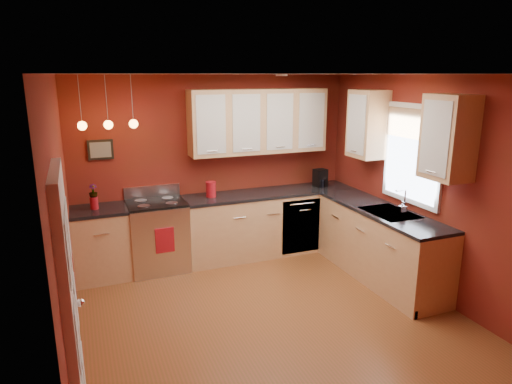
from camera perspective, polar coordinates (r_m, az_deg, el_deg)
name	(u,v)px	position (r m, az deg, el deg)	size (l,w,h in m)	color
floor	(273,318)	(5.20, 2.16, -15.51)	(4.20, 4.20, 0.00)	brown
ceiling	(276,74)	(4.50, 2.48, 14.52)	(4.00, 4.20, 0.02)	#EEE5CE
wall_back	(215,167)	(6.60, -5.09, 3.11)	(4.00, 0.02, 2.60)	maroon
wall_front	(413,293)	(3.01, 19.05, -11.86)	(4.00, 0.02, 2.60)	maroon
wall_left	(64,228)	(4.31, -22.85, -4.19)	(0.02, 4.20, 2.60)	maroon
wall_right	(429,187)	(5.77, 20.80, 0.54)	(0.02, 4.20, 2.60)	maroon
base_cabinets_back_left	(102,245)	(6.29, -18.73, -6.26)	(0.70, 0.60, 0.90)	tan
base_cabinets_back_right	(270,223)	(6.79, 1.73, -3.94)	(2.54, 0.60, 0.90)	tan
base_cabinets_right	(380,245)	(6.15, 15.20, -6.45)	(0.60, 2.10, 0.90)	tan
counter_back_left	(99,210)	(6.15, -19.09, -2.16)	(0.70, 0.62, 0.04)	black
counter_back_right	(270,193)	(6.66, 1.76, -0.10)	(2.54, 0.62, 0.04)	black
counter_right	(382,211)	(6.01, 15.50, -2.26)	(0.62, 2.10, 0.04)	black
gas_range	(158,235)	(6.34, -12.15, -5.33)	(0.76, 0.64, 1.11)	silver
dishwasher_front	(301,226)	(6.69, 5.63, -4.29)	(0.60, 0.02, 0.80)	silver
sink	(390,214)	(5.90, 16.38, -2.68)	(0.50, 0.70, 0.33)	gray
window	(413,151)	(5.90, 19.02, 4.84)	(0.06, 1.02, 1.22)	white
door_left_wall	(72,324)	(3.31, -22.04, -15.00)	(0.12, 0.82, 2.05)	white
upper_cabinets_back	(259,121)	(6.54, 0.33, 8.82)	(2.00, 0.35, 0.90)	tan
upper_cabinets_right	(403,130)	(5.78, 17.93, 7.38)	(0.35, 1.95, 0.90)	tan
wall_picture	(101,150)	(6.27, -18.86, 5.03)	(0.32, 0.03, 0.26)	black
pendant_lights	(108,124)	(5.90, -17.98, 8.08)	(0.71, 0.11, 0.66)	gray
red_canister	(211,189)	(6.36, -5.65, 0.34)	(0.15, 0.15, 0.22)	#A1111A
red_vase	(94,203)	(6.12, -19.58, -1.31)	(0.10, 0.10, 0.16)	#A1111A
flowers	(93,191)	(6.08, -19.70, 0.07)	(0.10, 0.10, 0.18)	#A1111A
coffee_maker	(320,179)	(6.99, 8.05, 1.67)	(0.21, 0.21, 0.27)	black
soap_pump	(402,208)	(5.79, 17.82, -1.96)	(0.08, 0.08, 0.17)	white
dish_towel	(165,240)	(6.03, -11.32, -5.95)	(0.24, 0.02, 0.33)	#A1111A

